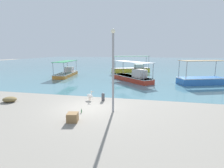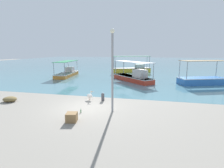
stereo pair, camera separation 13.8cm
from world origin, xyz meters
name	(u,v)px [view 1 (the left image)]	position (x,y,z in m)	size (l,w,h in m)	color
ground	(86,108)	(0.00, 0.00, 0.00)	(120.00, 120.00, 0.00)	gray
harbor_water	(138,63)	(0.00, 48.00, 0.00)	(110.00, 90.00, 0.00)	teal
fishing_boat_near_left	(66,73)	(-8.54, 13.91, 0.53)	(2.65, 6.51, 2.37)	orange
fishing_boat_far_right	(201,79)	(10.31, 11.35, 0.58)	(5.78, 3.72, 2.84)	#2F6CBE
fishing_boat_near_right	(131,69)	(0.87, 21.33, 0.64)	(7.09, 4.13, 2.97)	gold
fishing_boat_far_left	(133,77)	(2.17, 11.56, 0.63)	(5.90, 6.06, 2.56)	red
pelican	(90,96)	(-0.42, 1.97, 0.38)	(0.77, 0.47, 0.80)	#E0997A
lamp_post	(113,66)	(2.02, -0.33, 3.01)	(0.28, 0.28, 5.31)	gray
mooring_bollard	(103,97)	(0.69, 2.01, 0.35)	(0.26, 0.26, 0.65)	#47474C
net_pile	(10,99)	(-6.47, 0.12, 0.20)	(1.09, 0.92, 0.39)	brown
cargo_crate	(73,117)	(0.11, -2.45, 0.26)	(0.60, 0.61, 0.51)	olive
glass_bottle	(81,111)	(0.04, -0.98, 0.11)	(0.07, 0.07, 0.27)	#3F7F4C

